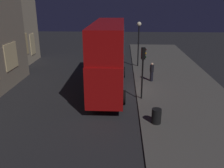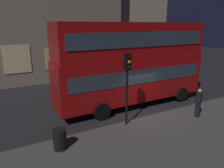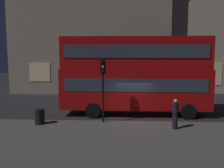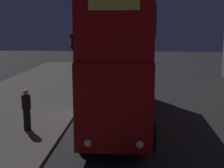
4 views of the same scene
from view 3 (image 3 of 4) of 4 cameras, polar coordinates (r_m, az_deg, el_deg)
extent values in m
plane|color=#232326|center=(16.95, 5.00, -8.25)|extent=(80.00, 80.00, 0.00)
cube|color=#4C4944|center=(12.51, 5.77, -13.59)|extent=(44.00, 7.64, 0.12)
cube|color=gray|center=(31.62, -4.45, 13.92)|extent=(17.81, 9.50, 16.55)
cube|color=#F9E09E|center=(28.03, -16.52, 2.67)|extent=(2.28, 0.06, 2.03)
cube|color=#F9E09E|center=(27.04, -9.38, 2.88)|extent=(2.28, 0.06, 2.47)
cube|color=#E5C67F|center=(26.52, -1.83, 2.55)|extent=(2.28, 0.06, 2.00)
cube|color=#F9E09E|center=(26.44, 5.89, 3.22)|extent=(2.28, 0.06, 2.24)
cube|color=tan|center=(32.20, 13.69, 11.58)|extent=(13.61, 7.57, 14.26)
cube|color=#F2D18C|center=(27.84, 6.02, 3.33)|extent=(1.39, 0.06, 2.11)
cube|color=#F9E09E|center=(28.04, 10.48, 3.36)|extent=(1.39, 0.06, 2.37)
cube|color=#F2D18C|center=(28.42, 14.83, 2.69)|extent=(1.39, 0.06, 2.23)
cube|color=#E5C67F|center=(28.94, 19.07, 2.92)|extent=(1.39, 0.06, 2.37)
cube|color=#F9E09E|center=(29.64, 23.09, 2.12)|extent=(1.39, 0.06, 2.51)
cube|color=#9E0C0C|center=(18.03, 5.31, -0.95)|extent=(10.69, 2.51, 2.87)
cube|color=#9E0C0C|center=(17.86, 5.40, 7.23)|extent=(10.47, 2.46, 2.26)
cube|color=#2D3842|center=(17.98, 5.32, 0.18)|extent=(9.83, 2.57, 0.90)
cube|color=#2D3842|center=(17.86, 5.40, 7.60)|extent=(9.83, 2.57, 0.90)
cube|color=#F2D84C|center=(18.86, 21.88, 8.64)|extent=(0.08, 1.49, 0.44)
sphere|color=white|center=(19.96, 20.77, -3.76)|extent=(0.24, 0.24, 0.24)
sphere|color=white|center=(18.46, 22.30, -4.68)|extent=(0.24, 0.24, 0.24)
cylinder|color=black|center=(20.02, 15.57, -4.55)|extent=(1.06, 0.24, 1.06)
cylinder|color=black|center=(17.57, 17.42, -6.21)|extent=(1.06, 0.24, 1.06)
cylinder|color=black|center=(19.65, -3.52, -4.52)|extent=(1.06, 0.24, 1.06)
cylinder|color=black|center=(17.14, -4.48, -6.24)|extent=(1.06, 0.24, 1.06)
cylinder|color=black|center=(15.49, -2.11, -3.31)|extent=(0.12, 0.12, 3.12)
cube|color=black|center=(15.26, -2.15, 4.05)|extent=(0.36, 0.31, 0.85)
sphere|color=black|center=(15.10, -2.11, 5.04)|extent=(0.17, 0.17, 0.17)
sphere|color=orange|center=(15.11, -2.10, 4.02)|extent=(0.17, 0.17, 0.17)
sphere|color=black|center=(15.13, -2.10, 3.00)|extent=(0.17, 0.17, 0.17)
cylinder|color=black|center=(14.78, 14.50, -8.36)|extent=(0.30, 0.30, 0.95)
cylinder|color=black|center=(14.59, 14.59, -5.43)|extent=(0.38, 0.38, 0.60)
sphere|color=beige|center=(14.51, 14.64, -3.85)|extent=(0.22, 0.22, 0.22)
cylinder|color=black|center=(15.94, -16.54, -7.31)|extent=(0.60, 0.60, 0.94)
camera|label=1|loc=(25.16, -46.06, 11.50)|focal=38.50mm
camera|label=2|loc=(9.51, -47.16, 11.07)|focal=33.52mm
camera|label=4|loc=(23.79, 42.30, 5.29)|focal=48.72mm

